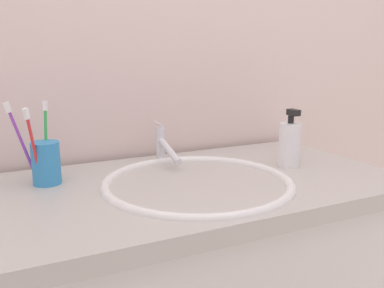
# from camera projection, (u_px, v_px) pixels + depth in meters

# --- Properties ---
(tiled_wall_back) EXTENTS (2.25, 0.04, 2.40)m
(tiled_wall_back) POSITION_uv_depth(u_px,v_px,m) (141.00, 55.00, 1.21)
(tiled_wall_back) COLOR beige
(tiled_wall_back) RESTS_ON ground
(sink_basin) EXTENTS (0.46, 0.46, 0.11)m
(sink_basin) POSITION_uv_depth(u_px,v_px,m) (197.00, 197.00, 0.99)
(sink_basin) COLOR white
(sink_basin) RESTS_ON vanity_counter
(faucet) EXTENTS (0.02, 0.17, 0.11)m
(faucet) POSITION_uv_depth(u_px,v_px,m) (164.00, 146.00, 1.16)
(faucet) COLOR silver
(faucet) RESTS_ON sink_basin
(toothbrush_cup) EXTENTS (0.07, 0.07, 0.10)m
(toothbrush_cup) POSITION_uv_depth(u_px,v_px,m) (46.00, 163.00, 0.97)
(toothbrush_cup) COLOR #338CCC
(toothbrush_cup) RESTS_ON vanity_counter
(toothbrush_red) EXTENTS (0.04, 0.04, 0.18)m
(toothbrush_red) POSITION_uv_depth(u_px,v_px,m) (33.00, 142.00, 0.92)
(toothbrush_red) COLOR red
(toothbrush_red) RESTS_ON toothbrush_cup
(toothbrush_purple) EXTENTS (0.06, 0.01, 0.19)m
(toothbrush_purple) POSITION_uv_depth(u_px,v_px,m) (20.00, 138.00, 0.94)
(toothbrush_purple) COLOR purple
(toothbrush_purple) RESTS_ON toothbrush_cup
(toothbrush_green) EXTENTS (0.02, 0.04, 0.19)m
(toothbrush_green) POSITION_uv_depth(u_px,v_px,m) (46.00, 135.00, 0.98)
(toothbrush_green) COLOR green
(toothbrush_green) RESTS_ON toothbrush_cup
(soap_dispenser) EXTENTS (0.06, 0.06, 0.16)m
(soap_dispenser) POSITION_uv_depth(u_px,v_px,m) (289.00, 143.00, 1.12)
(soap_dispenser) COLOR white
(soap_dispenser) RESTS_ON vanity_counter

